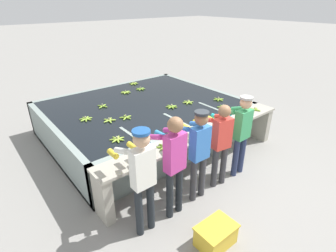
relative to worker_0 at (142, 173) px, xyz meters
name	(u,v)px	position (x,y,z in m)	size (l,w,h in m)	color
ground_plane	(207,174)	(1.72, 0.35, -1.01)	(80.00, 80.00, 0.00)	gray
wash_tank	(143,119)	(1.72, 2.56, -0.59)	(4.35, 3.56, 0.84)	gray
work_ledge	(201,143)	(1.72, 0.57, -0.41)	(4.35, 0.45, 0.84)	#A8A393
worker_0	(142,173)	(0.00, 0.00, 0.00)	(0.41, 0.72, 1.66)	#1E2328
worker_1	(173,159)	(0.55, 0.00, 0.00)	(0.44, 0.73, 1.68)	#1E2328
worker_2	(198,148)	(1.10, 0.04, -0.04)	(0.41, 0.72, 1.60)	#38383D
worker_3	(220,139)	(1.66, 0.06, -0.08)	(0.48, 0.74, 1.56)	#38383D
worker_4	(241,129)	(2.20, 0.04, -0.05)	(0.41, 0.71, 1.59)	navy
banana_bunch_floating_0	(126,117)	(0.95, 2.03, -0.15)	(0.27, 0.28, 0.08)	#8CB738
banana_bunch_floating_1	(141,89)	(2.27, 3.46, -0.15)	(0.28, 0.28, 0.08)	#75A333
banana_bunch_floating_2	(109,120)	(0.61, 2.11, -0.15)	(0.27, 0.27, 0.08)	#9EC642
banana_bunch_floating_3	(188,102)	(2.58, 1.86, -0.15)	(0.27, 0.28, 0.08)	#93BC3D
banana_bunch_floating_4	(172,107)	(2.09, 1.89, -0.15)	(0.28, 0.28, 0.08)	#7FAD33
banana_bunch_floating_5	(102,106)	(0.86, 2.92, -0.15)	(0.26, 0.26, 0.08)	#7FAD33
banana_bunch_floating_6	(140,137)	(0.69, 1.12, -0.15)	(0.27, 0.28, 0.08)	#7FAD33
banana_bunch_floating_7	(223,107)	(3.00, 1.13, -0.15)	(0.27, 0.28, 0.08)	#75A333
banana_bunch_floating_8	(117,139)	(0.33, 1.29, -0.15)	(0.28, 0.28, 0.08)	#93BC3D
banana_bunch_floating_9	(134,84)	(2.41, 4.02, -0.15)	(0.28, 0.28, 0.08)	#93BC3D
banana_bunch_floating_10	(126,92)	(1.80, 3.47, -0.15)	(0.28, 0.28, 0.08)	#93BC3D
banana_bunch_floating_11	(218,99)	(3.31, 1.54, -0.15)	(0.27, 0.28, 0.08)	#7FAD33
banana_bunch_floating_12	(86,119)	(0.26, 2.48, -0.15)	(0.28, 0.28, 0.08)	#8CB738
banana_bunch_ledge_0	(255,109)	(3.43, 0.57, -0.15)	(0.28, 0.28, 0.08)	#8CB738
banana_bunch_ledge_1	(140,152)	(0.40, 0.67, -0.15)	(0.28, 0.28, 0.08)	#7FAD33
banana_bunch_ledge_2	(165,147)	(0.82, 0.55, -0.15)	(0.28, 0.28, 0.08)	#7FAD33
knife_0	(208,126)	(1.98, 0.64, -0.16)	(0.33, 0.18, 0.02)	silver
crate	(216,235)	(0.61, -0.85, -0.84)	(0.55, 0.39, 0.32)	gold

